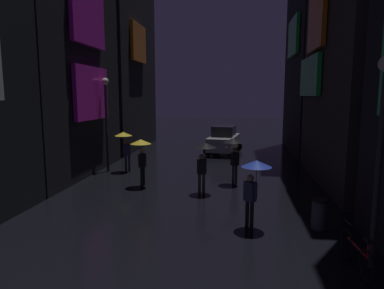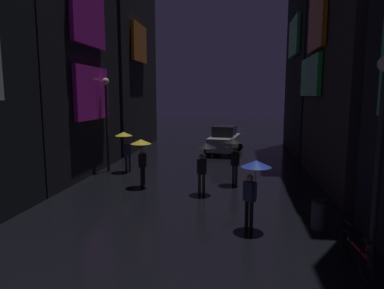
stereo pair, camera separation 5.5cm
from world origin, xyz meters
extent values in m
cube|color=#F226D8|center=(-5.35, 13.13, 4.11)|extent=(0.20, 3.58, 2.58)
cube|color=#F226D8|center=(-5.35, 13.07, 7.77)|extent=(0.20, 3.47, 2.81)
cube|color=orange|center=(-5.35, 21.43, 7.72)|extent=(0.20, 3.16, 2.64)
cube|color=#33302D|center=(7.50, 13.23, 7.98)|extent=(4.00, 8.46, 15.95)
cube|color=#26E54C|center=(5.35, 15.09, 4.95)|extent=(0.20, 4.11, 1.93)
cube|color=orange|center=(5.35, 14.10, 7.62)|extent=(0.20, 3.03, 2.99)
cube|color=#26E54C|center=(5.35, 21.12, 7.84)|extent=(0.20, 3.56, 2.45)
cylinder|color=#2D2D38|center=(1.77, 12.40, 0.42)|extent=(0.12, 0.12, 0.85)
cylinder|color=#2D2D38|center=(1.64, 12.28, 0.42)|extent=(0.12, 0.12, 0.85)
cube|color=black|center=(1.71, 12.34, 1.15)|extent=(0.40, 0.39, 0.60)
sphere|color=#9E7051|center=(1.71, 12.34, 1.56)|extent=(0.22, 0.22, 0.22)
cylinder|color=black|center=(1.61, 12.18, 1.20)|extent=(0.09, 0.09, 0.50)
cylinder|color=slate|center=(1.61, 12.18, 1.53)|extent=(0.02, 0.02, 0.77)
cone|color=black|center=(1.61, 12.18, 2.02)|extent=(0.90, 0.90, 0.20)
cylinder|color=#38332D|center=(0.31, 10.39, 0.42)|extent=(0.12, 0.12, 0.85)
cylinder|color=#38332D|center=(0.47, 10.46, 0.42)|extent=(0.12, 0.12, 0.85)
cube|color=black|center=(0.39, 10.42, 1.15)|extent=(0.40, 0.34, 0.60)
sphere|color=#9E7051|center=(0.39, 10.42, 1.56)|extent=(0.22, 0.22, 0.22)
cylinder|color=black|center=(0.54, 10.54, 1.20)|extent=(0.09, 0.09, 0.50)
cylinder|color=slate|center=(0.54, 10.54, 1.53)|extent=(0.02, 0.02, 0.77)
cone|color=black|center=(0.54, 10.54, 2.02)|extent=(0.90, 0.90, 0.20)
cylinder|color=black|center=(2.15, 7.13, 0.42)|extent=(0.12, 0.12, 0.85)
cylinder|color=black|center=(2.28, 7.01, 0.42)|extent=(0.12, 0.12, 0.85)
cube|color=#333859|center=(2.21, 7.07, 1.15)|extent=(0.40, 0.39, 0.60)
sphere|color=tan|center=(2.21, 7.07, 1.56)|extent=(0.22, 0.22, 0.22)
cylinder|color=#333859|center=(2.38, 6.99, 1.20)|extent=(0.09, 0.09, 0.50)
cylinder|color=slate|center=(2.38, 6.99, 1.53)|extent=(0.02, 0.02, 0.77)
cone|color=#263FB2|center=(2.38, 6.99, 2.02)|extent=(0.90, 0.90, 0.20)
cylinder|color=#2D2D38|center=(-3.87, 14.16, 0.42)|extent=(0.12, 0.12, 0.85)
cylinder|color=#2D2D38|center=(-4.04, 14.10, 0.42)|extent=(0.12, 0.12, 0.85)
cube|color=#333859|center=(-3.96, 14.13, 1.15)|extent=(0.39, 0.32, 0.60)
sphere|color=#9E7051|center=(-3.96, 14.13, 1.56)|extent=(0.22, 0.22, 0.22)
cylinder|color=#333859|center=(-4.11, 14.03, 1.20)|extent=(0.09, 0.09, 0.50)
cylinder|color=slate|center=(-4.11, 14.03, 1.53)|extent=(0.02, 0.02, 0.77)
cone|color=yellow|center=(-4.11, 14.03, 2.02)|extent=(0.90, 0.90, 0.20)
cylinder|color=black|center=(-2.34, 11.50, 0.42)|extent=(0.12, 0.12, 0.85)
cylinder|color=black|center=(-2.39, 11.33, 0.42)|extent=(0.12, 0.12, 0.85)
cube|color=black|center=(-2.36, 11.42, 1.15)|extent=(0.30, 0.38, 0.60)
sphere|color=beige|center=(-2.36, 11.42, 1.56)|extent=(0.22, 0.22, 0.22)
cylinder|color=black|center=(-2.36, 11.23, 1.20)|extent=(0.09, 0.09, 0.50)
cylinder|color=slate|center=(-2.36, 11.23, 1.53)|extent=(0.02, 0.02, 0.77)
cone|color=yellow|center=(-2.36, 11.23, 2.02)|extent=(0.90, 0.90, 0.20)
torus|color=black|center=(4.56, 5.43, 0.36)|extent=(0.11, 0.72, 0.72)
torus|color=black|center=(4.64, 4.33, 0.36)|extent=(0.11, 0.72, 0.72)
cylinder|color=red|center=(4.60, 4.88, 0.54)|extent=(0.12, 1.00, 0.05)
cylinder|color=red|center=(4.64, 4.33, 0.71)|extent=(0.04, 0.04, 0.40)
cube|color=black|center=(4.64, 4.33, 0.93)|extent=(0.14, 0.25, 0.06)
cylinder|color=black|center=(4.56, 5.43, 0.91)|extent=(0.06, 0.45, 0.03)
cube|color=#99999E|center=(0.85, 20.61, 0.77)|extent=(2.23, 4.29, 0.90)
cube|color=black|center=(0.85, 20.61, 1.57)|extent=(1.68, 2.02, 0.70)
cylinder|color=black|center=(1.47, 19.18, 0.32)|extent=(0.66, 0.30, 0.64)
cylinder|color=black|center=(-0.13, 19.40, 0.32)|extent=(0.66, 0.30, 0.64)
cylinder|color=black|center=(1.83, 21.82, 0.32)|extent=(0.66, 0.30, 0.64)
cylinder|color=black|center=(0.23, 22.04, 0.32)|extent=(0.66, 0.30, 0.64)
cube|color=white|center=(1.12, 18.49, 0.77)|extent=(0.21, 0.09, 0.14)
cube|color=white|center=(0.03, 18.63, 0.77)|extent=(0.21, 0.09, 0.14)
cylinder|color=#2D2D33|center=(-5.00, 14.03, 2.27)|extent=(0.14, 0.14, 4.54)
sphere|color=#F9EFCC|center=(-5.00, 14.03, 4.72)|extent=(0.36, 0.36, 0.36)
cylinder|color=#2D2D33|center=(5.00, 5.03, 2.25)|extent=(0.14, 0.14, 4.51)
cylinder|color=#3F3F47|center=(4.30, 7.29, 0.42)|extent=(0.44, 0.44, 0.85)
cylinder|color=black|center=(4.30, 7.29, 0.89)|extent=(0.46, 0.46, 0.08)
camera|label=1|loc=(1.83, -3.05, 4.01)|focal=32.00mm
camera|label=2|loc=(1.88, -3.04, 4.01)|focal=32.00mm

